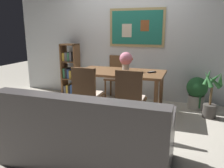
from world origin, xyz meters
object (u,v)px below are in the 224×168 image
(tv_remote, at_px, (152,72))
(potted_palm, at_px, (211,97))
(flower_vase, at_px, (126,60))
(leather_couch, at_px, (87,137))
(dining_chair_far_left, at_px, (117,73))
(potted_ivy, at_px, (197,92))
(dining_chair_near_right, at_px, (130,95))
(dining_table, at_px, (120,77))
(dining_chair_near_left, at_px, (87,91))
(bookshelf, at_px, (70,72))

(tv_remote, bearing_deg, potted_palm, 6.57)
(flower_vase, bearing_deg, leather_couch, -87.93)
(dining_chair_far_left, bearing_deg, potted_ivy, -6.33)
(dining_chair_near_right, relative_size, tv_remote, 6.43)
(dining_table, bearing_deg, dining_chair_near_right, -63.37)
(dining_chair_near_left, height_order, flower_vase, flower_vase)
(bookshelf, bearing_deg, dining_chair_far_left, 7.31)
(potted_ivy, height_order, flower_vase, flower_vase)
(flower_vase, bearing_deg, dining_table, -139.02)
(dining_chair_near_right, height_order, potted_ivy, dining_chair_near_right)
(dining_chair_near_right, bearing_deg, potted_ivy, 54.18)
(dining_chair_far_left, height_order, potted_ivy, dining_chair_far_left)
(flower_vase, relative_size, tv_remote, 2.37)
(dining_chair_far_left, bearing_deg, dining_table, -67.44)
(dining_table, bearing_deg, leather_couch, -85.24)
(potted_ivy, bearing_deg, flower_vase, -158.02)
(dining_chair_near_right, relative_size, leather_couch, 0.51)
(dining_chair_near_right, relative_size, bookshelf, 0.79)
(leather_couch, distance_m, flower_vase, 1.90)
(dining_table, relative_size, dining_chair_far_left, 1.69)
(dining_chair_far_left, bearing_deg, dining_chair_near_left, -90.39)
(dining_chair_near_left, relative_size, leather_couch, 0.51)
(leather_couch, bearing_deg, dining_chair_far_left, 100.40)
(dining_chair_far_left, relative_size, potted_palm, 1.10)
(dining_chair_far_left, bearing_deg, tv_remote, -39.24)
(dining_chair_near_right, xyz_separation_m, leather_couch, (-0.23, -0.99, -0.22))
(dining_table, xyz_separation_m, tv_remote, (0.55, 0.05, 0.11))
(potted_palm, relative_size, tv_remote, 5.84)
(tv_remote, bearing_deg, potted_ivy, 33.97)
(potted_ivy, bearing_deg, dining_chair_near_left, -141.55)
(flower_vase, height_order, tv_remote, flower_vase)
(leather_couch, xyz_separation_m, flower_vase, (-0.07, 1.80, 0.62))
(potted_palm, height_order, tv_remote, potted_palm)
(dining_chair_near_right, xyz_separation_m, potted_palm, (1.16, 0.90, -0.17))
(potted_ivy, bearing_deg, dining_chair_near_right, -125.82)
(dining_chair_far_left, bearing_deg, leather_couch, -79.60)
(dining_chair_near_left, relative_size, flower_vase, 2.71)
(potted_ivy, xyz_separation_m, flower_vase, (-1.24, -0.50, 0.61))
(dining_chair_far_left, bearing_deg, flower_vase, -60.17)
(dining_table, relative_size, potted_palm, 1.85)
(dining_table, relative_size, leather_couch, 0.85)
(dining_chair_near_left, bearing_deg, bookshelf, 127.66)
(leather_couch, relative_size, bookshelf, 1.57)
(dining_chair_near_left, bearing_deg, dining_chair_near_right, -0.73)
(dining_table, height_order, bookshelf, bookshelf)
(leather_couch, relative_size, potted_ivy, 3.01)
(dining_table, distance_m, dining_chair_near_right, 0.83)
(dining_chair_near_right, height_order, leather_couch, dining_chair_near_right)
(potted_ivy, distance_m, potted_palm, 0.46)
(leather_couch, bearing_deg, flower_vase, 92.07)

